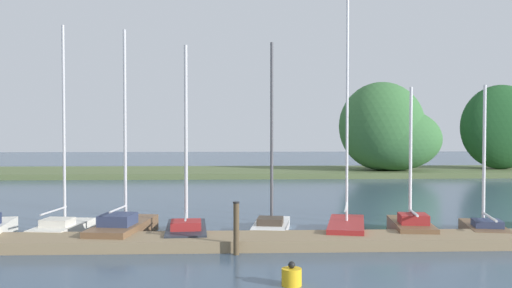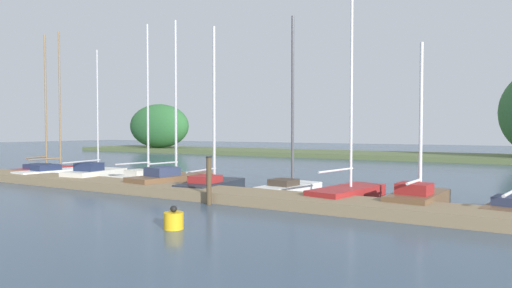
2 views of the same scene
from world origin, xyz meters
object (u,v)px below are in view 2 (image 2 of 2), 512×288
sailboat_7 (349,191)px  mooring_piling_1 (209,180)px  channel_buoy_1 (174,220)px  sailboat_6 (290,184)px  sailboat_8 (419,197)px  sailboat_5 (212,182)px  sailboat_0 (45,167)px  sailboat_2 (96,174)px  sailboat_3 (146,175)px  sailboat_4 (173,178)px  sailboat_1 (57,171)px

sailboat_7 → mooring_piling_1: bearing=138.5°
channel_buoy_1 → sailboat_6: bearing=90.3°
sailboat_6 → sailboat_8: (4.76, -0.84, -0.02)m
sailboat_5 → sailboat_7: bearing=-91.8°
sailboat_6 → sailboat_8: bearing=-91.4°
sailboat_0 → channel_buoy_1: 16.56m
sailboat_2 → sailboat_6: sailboat_6 is taller
sailboat_8 → sailboat_0: bearing=94.4°
sailboat_7 → sailboat_5: bearing=104.9°
sailboat_3 → sailboat_7: (9.82, -0.64, 0.00)m
sailboat_5 → sailboat_3: bearing=74.9°
sailboat_2 → sailboat_6: 9.60m
sailboat_6 → channel_buoy_1: sailboat_6 is taller
sailboat_7 → mooring_piling_1: sailboat_7 is taller
sailboat_0 → sailboat_4: bearing=-107.7°
sailboat_8 → sailboat_5: bearing=98.1°
sailboat_0 → sailboat_5: sailboat_0 is taller
sailboat_6 → mooring_piling_1: size_ratio=4.32×
mooring_piling_1 → channel_buoy_1: size_ratio=2.71×
sailboat_7 → sailboat_6: bearing=85.7°
sailboat_3 → sailboat_6: sailboat_3 is taller
sailboat_0 → sailboat_1: bearing=-123.1°
sailboat_4 → channel_buoy_1: 7.78m
mooring_piling_1 → channel_buoy_1: bearing=-68.2°
sailboat_6 → mooring_piling_1: 3.76m
sailboat_0 → sailboat_6: bearing=-102.6°
sailboat_5 → sailboat_6: sailboat_6 is taller
sailboat_0 → sailboat_6: (15.06, -0.05, 0.00)m
sailboat_1 → sailboat_7: 15.24m
sailboat_0 → sailboat_2: sailboat_0 is taller
sailboat_2 → mooring_piling_1: 8.65m
sailboat_1 → sailboat_5: 9.76m
mooring_piling_1 → sailboat_4: bearing=145.0°
mooring_piling_1 → channel_buoy_1: (1.30, -3.25, -0.57)m
sailboat_1 → sailboat_7: bearing=-84.2°
sailboat_8 → sailboat_3: bearing=93.7°
sailboat_4 → sailboat_6: (5.04, 0.88, -0.02)m
sailboat_3 → mooring_piling_1: (6.02, -3.38, 0.42)m
sailboat_7 → channel_buoy_1: sailboat_7 is taller
sailboat_5 → sailboat_7: sailboat_7 is taller
sailboat_0 → sailboat_1: size_ratio=1.04×
sailboat_5 → sailboat_7: 5.48m
sailboat_2 → sailboat_7: bearing=-95.5°
sailboat_2 → channel_buoy_1: (9.58, -5.70, -0.15)m
sailboat_1 → channel_buoy_1: bearing=-109.4°
sailboat_4 → channel_buoy_1: sailboat_4 is taller
sailboat_1 → sailboat_3: size_ratio=1.02×
sailboat_4 → sailboat_8: sailboat_4 is taller
sailboat_7 → channel_buoy_1: bearing=170.0°
sailboat_6 → channel_buoy_1: bearing=-171.1°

